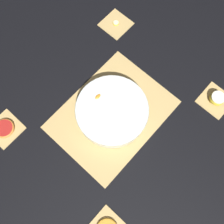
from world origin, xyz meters
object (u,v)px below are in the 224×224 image
fruit_salad_bowl (112,111)px  banana_coin_single (116,23)px  apple_half (217,98)px  grapefruit_slice (4,128)px

fruit_salad_bowl → banana_coin_single: 0.45m
fruit_salad_bowl → apple_half: fruit_salad_bowl is taller
apple_half → banana_coin_single: apple_half is taller
apple_half → banana_coin_single: 0.58m
apple_half → grapefruit_slice: apple_half is taller
apple_half → grapefruit_slice: (0.69, -0.58, -0.01)m
grapefruit_slice → apple_half: bearing=140.2°
fruit_salad_bowl → grapefruit_slice: fruit_salad_bowl is taller
apple_half → banana_coin_single: bearing=-90.0°
apple_half → fruit_salad_bowl: bearing=-39.8°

